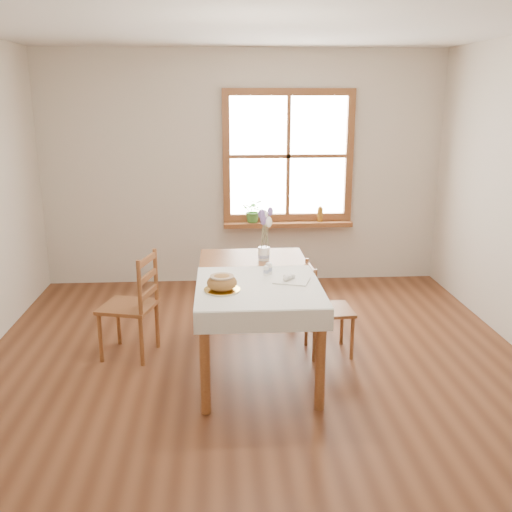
{
  "coord_description": "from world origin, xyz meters",
  "views": [
    {
      "loc": [
        -0.27,
        -3.93,
        2.08
      ],
      "look_at": [
        0.0,
        0.3,
        0.9
      ],
      "focal_mm": 40.0,
      "sensor_mm": 36.0,
      "label": 1
    }
  ],
  "objects_px": {
    "flower_vase": "(264,254)",
    "bread_plate": "(222,290)",
    "chair_right": "(329,308)",
    "dining_table": "(256,285)",
    "chair_left": "(128,305)"
  },
  "relations": [
    {
      "from": "bread_plate",
      "to": "chair_right",
      "type": "bearing_deg",
      "value": 32.26
    },
    {
      "from": "chair_right",
      "to": "bread_plate",
      "type": "height_order",
      "value": "chair_right"
    },
    {
      "from": "chair_right",
      "to": "dining_table",
      "type": "bearing_deg",
      "value": 101.22
    },
    {
      "from": "chair_left",
      "to": "chair_right",
      "type": "distance_m",
      "value": 1.66
    },
    {
      "from": "chair_left",
      "to": "bread_plate",
      "type": "relative_size",
      "value": 3.52
    },
    {
      "from": "chair_left",
      "to": "flower_vase",
      "type": "height_order",
      "value": "chair_left"
    },
    {
      "from": "dining_table",
      "to": "bread_plate",
      "type": "xyz_separation_m",
      "value": [
        -0.27,
        -0.4,
        0.1
      ]
    },
    {
      "from": "bread_plate",
      "to": "flower_vase",
      "type": "height_order",
      "value": "flower_vase"
    },
    {
      "from": "chair_right",
      "to": "bread_plate",
      "type": "xyz_separation_m",
      "value": [
        -0.89,
        -0.56,
        0.37
      ]
    },
    {
      "from": "chair_left",
      "to": "bread_plate",
      "type": "height_order",
      "value": "chair_left"
    },
    {
      "from": "flower_vase",
      "to": "bread_plate",
      "type": "bearing_deg",
      "value": -114.38
    },
    {
      "from": "bread_plate",
      "to": "flower_vase",
      "type": "relative_size",
      "value": 2.3
    },
    {
      "from": "chair_right",
      "to": "flower_vase",
      "type": "relative_size",
      "value": 7.23
    },
    {
      "from": "dining_table",
      "to": "chair_left",
      "type": "height_order",
      "value": "chair_left"
    },
    {
      "from": "dining_table",
      "to": "bread_plate",
      "type": "bearing_deg",
      "value": -123.6
    }
  ]
}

